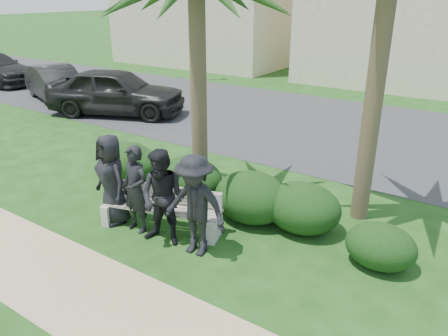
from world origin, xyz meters
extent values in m
plane|color=#1A3F12|center=(0.00, 0.00, 0.00)|extent=(160.00, 160.00, 0.00)
cube|color=tan|center=(0.00, -1.80, 0.00)|extent=(30.00, 1.60, 0.01)
cube|color=#2D2D30|center=(0.00, 8.00, 0.00)|extent=(160.00, 8.00, 0.01)
cube|color=#C7BA95|center=(-12.00, 18.00, 3.50)|extent=(10.00, 8.00, 7.00)
cube|color=#C7BA95|center=(-1.00, 18.00, 3.50)|extent=(8.00, 8.00, 7.00)
cylinder|color=black|center=(-9.00, 12.00, 2.00)|extent=(0.12, 0.12, 4.00)
cube|color=gray|center=(-0.73, 0.18, 0.41)|extent=(2.24, 1.11, 0.04)
cube|color=gray|center=(-0.73, 0.40, 0.64)|extent=(2.11, 0.66, 0.26)
cube|color=beige|center=(-1.75, 0.18, 0.20)|extent=(0.28, 0.52, 0.40)
cube|color=beige|center=(0.29, 0.18, 0.20)|extent=(0.28, 0.52, 0.40)
imported|color=black|center=(-1.67, -0.06, 0.85)|extent=(0.94, 0.73, 1.70)
imported|color=black|center=(-1.08, -0.05, 0.80)|extent=(0.62, 0.44, 1.60)
imported|color=black|center=(-0.38, -0.11, 0.84)|extent=(0.92, 0.78, 1.68)
imported|color=black|center=(0.25, -0.06, 0.86)|extent=(1.16, 0.72, 1.72)
ellipsoid|color=black|center=(-2.93, 1.55, 0.44)|extent=(1.35, 1.12, 0.88)
ellipsoid|color=black|center=(-2.74, 1.62, 0.39)|extent=(1.21, 1.00, 0.79)
ellipsoid|color=black|center=(-1.06, 1.43, 0.47)|extent=(1.46, 1.20, 0.95)
ellipsoid|color=black|center=(0.42, 1.45, 0.48)|extent=(1.47, 1.22, 0.96)
ellipsoid|color=black|center=(1.37, 1.63, 0.45)|extent=(1.39, 1.15, 0.91)
ellipsoid|color=black|center=(2.86, 1.27, 0.36)|extent=(1.10, 0.91, 0.72)
cylinder|color=brown|center=(-1.02, 1.75, 2.20)|extent=(0.32, 0.32, 4.39)
cylinder|color=brown|center=(2.09, 2.70, 2.39)|extent=(0.32, 0.32, 4.78)
imported|color=black|center=(-7.41, 5.39, 0.81)|extent=(5.10, 3.63, 1.61)
imported|color=black|center=(-10.93, 5.55, 0.67)|extent=(4.30, 2.63, 1.34)
camera|label=1|loc=(4.12, -4.95, 4.03)|focal=35.00mm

